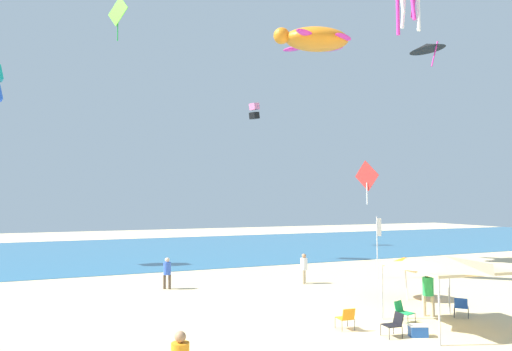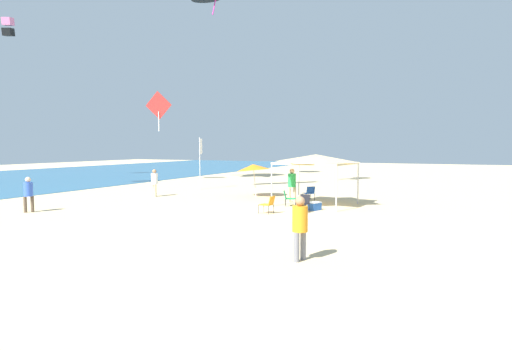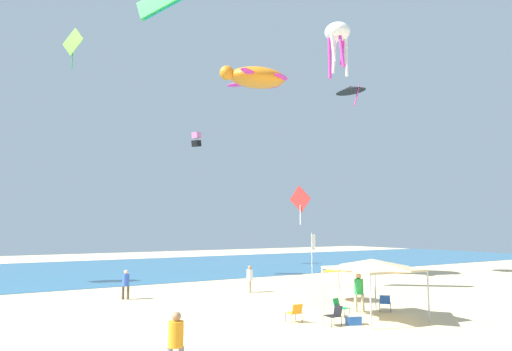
% 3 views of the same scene
% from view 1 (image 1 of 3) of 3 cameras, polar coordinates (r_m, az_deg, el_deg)
% --- Properties ---
extents(ground, '(120.00, 120.00, 0.10)m').
position_cam_1_polar(ground, '(18.64, 15.72, -17.82)').
color(ground, '#D6BC8C').
extents(ocean_strip, '(120.00, 27.33, 0.02)m').
position_cam_1_polar(ocean_strip, '(45.95, -8.82, -8.86)').
color(ocean_strip, '#28668E').
rests_on(ocean_strip, ground).
extents(canopy_tent, '(3.65, 3.94, 2.67)m').
position_cam_1_polar(canopy_tent, '(19.07, 22.04, -9.87)').
color(canopy_tent, '#B7B7BC').
rests_on(canopy_tent, ground).
extents(beach_umbrella, '(2.08, 2.10, 2.11)m').
position_cam_1_polar(beach_umbrella, '(23.84, 17.71, -9.95)').
color(beach_umbrella, silver).
rests_on(beach_umbrella, ground).
extents(folding_chair_facing_ocean, '(0.81, 0.80, 0.82)m').
position_cam_1_polar(folding_chair_facing_ocean, '(21.22, 23.82, -14.39)').
color(folding_chair_facing_ocean, black).
rests_on(folding_chair_facing_ocean, ground).
extents(folding_chair_right_of_tent, '(0.58, 0.66, 0.82)m').
position_cam_1_polar(folding_chair_right_of_tent, '(18.08, 11.01, -16.64)').
color(folding_chair_right_of_tent, black).
rests_on(folding_chair_right_of_tent, ground).
extents(folding_chair_near_cooler, '(0.68, 0.75, 0.82)m').
position_cam_1_polar(folding_chair_near_cooler, '(19.57, 17.52, -15.50)').
color(folding_chair_near_cooler, black).
rests_on(folding_chair_near_cooler, ground).
extents(folding_chair_left_of_tent, '(0.67, 0.59, 0.82)m').
position_cam_1_polar(folding_chair_left_of_tent, '(17.66, 16.57, -16.91)').
color(folding_chair_left_of_tent, black).
rests_on(folding_chair_left_of_tent, ground).
extents(cooler_box, '(0.73, 0.61, 0.40)m').
position_cam_1_polar(cooler_box, '(17.99, 19.23, -17.50)').
color(cooler_box, blue).
rests_on(cooler_box, ground).
extents(banner_flag, '(0.36, 0.06, 3.72)m').
position_cam_1_polar(banner_flag, '(29.63, 14.69, -7.76)').
color(banner_flag, silver).
rests_on(banner_flag, ground).
extents(person_by_tent, '(0.44, 0.44, 1.85)m').
position_cam_1_polar(person_by_tent, '(20.83, 20.32, -12.95)').
color(person_by_tent, '#C6B28C').
rests_on(person_by_tent, ground).
extents(person_near_umbrella, '(0.40, 0.40, 1.68)m').
position_cam_1_polar(person_near_umbrella, '(27.10, 5.89, -10.96)').
color(person_near_umbrella, '#C6B28C').
rests_on(person_near_umbrella, ground).
extents(person_far_stroller, '(0.39, 0.39, 1.66)m').
position_cam_1_polar(person_far_stroller, '(25.78, -10.83, -11.36)').
color(person_far_stroller, brown).
rests_on(person_far_stroller, ground).
extents(kite_diamond_red, '(0.53, 2.40, 3.48)m').
position_cam_1_polar(kite_diamond_red, '(37.72, 13.42, -0.23)').
color(kite_diamond_red, red).
extents(kite_delta_black, '(3.39, 3.36, 2.34)m').
position_cam_1_polar(kite_delta_black, '(40.35, 20.21, 14.57)').
color(kite_delta_black, black).
extents(kite_turtle_orange, '(6.24, 5.73, 2.39)m').
position_cam_1_polar(kite_turtle_orange, '(37.82, 7.23, 16.22)').
color(kite_turtle_orange, orange).
extents(kite_box_pink, '(1.11, 1.06, 1.74)m').
position_cam_1_polar(kite_box_pink, '(48.59, -0.21, 7.90)').
color(kite_box_pink, pink).
extents(kite_diamond_lime, '(1.29, 2.28, 3.68)m').
position_cam_1_polar(kite_diamond_lime, '(40.69, -16.56, 18.55)').
color(kite_diamond_lime, '#66D82D').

